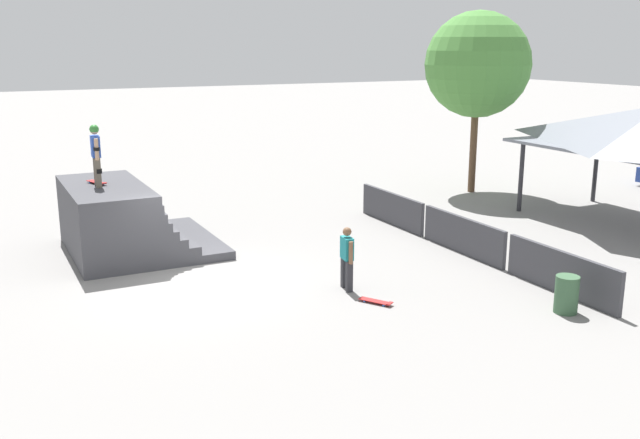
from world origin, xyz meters
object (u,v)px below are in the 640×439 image
(skater_on_deck, at_px, (96,151))
(skateboard_on_ground, at_px, (377,301))
(skateboard_on_deck, at_px, (97,182))
(bystander_walking, at_px, (347,255))
(tree_beside_pavilion, at_px, (478,65))
(trash_bin, at_px, (567,294))

(skater_on_deck, xyz_separation_m, skateboard_on_ground, (6.82, 4.92, -2.91))
(skateboard_on_deck, distance_m, skateboard_on_ground, 8.89)
(bystander_walking, bearing_deg, tree_beside_pavilion, -43.60)
(skater_on_deck, relative_size, bystander_walking, 1.09)
(skater_on_deck, bearing_deg, tree_beside_pavilion, 103.13)
(bystander_walking, xyz_separation_m, skateboard_on_ground, (1.18, 0.15, -0.81))
(bystander_walking, distance_m, tree_beside_pavilion, 13.63)
(skateboard_on_ground, bearing_deg, tree_beside_pavilion, 101.28)
(skateboard_on_deck, height_order, trash_bin, skateboard_on_deck)
(skateboard_on_deck, bearing_deg, trash_bin, 21.91)
(bystander_walking, bearing_deg, skateboard_on_deck, 46.49)
(skater_on_deck, bearing_deg, bystander_walking, 44.14)
(skateboard_on_deck, bearing_deg, skateboard_on_ground, 14.92)
(skateboard_on_deck, xyz_separation_m, trash_bin, (9.50, 8.39, -1.62))
(bystander_walking, xyz_separation_m, tree_beside_pavilion, (-8.08, 10.16, 4.15))
(skater_on_deck, height_order, trash_bin, skater_on_deck)
(skater_on_deck, relative_size, skateboard_on_deck, 2.05)
(skateboard_on_deck, xyz_separation_m, tree_beside_pavilion, (-2.11, 14.92, 2.98))
(bystander_walking, relative_size, skateboard_on_ground, 1.95)
(skater_on_deck, height_order, skateboard_on_deck, skater_on_deck)
(skater_on_deck, distance_m, bystander_walking, 7.68)
(skateboard_on_ground, distance_m, tree_beside_pavilion, 14.51)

